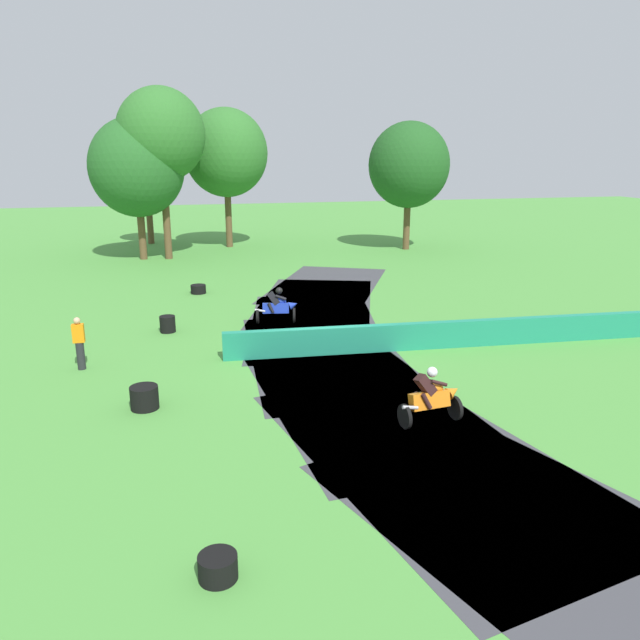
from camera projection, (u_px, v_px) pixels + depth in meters
The scene contains 15 objects.
ground_plane at pixel (323, 354), 19.82m from camera, with size 120.00×120.00×0.00m, color #4C933D.
track_asphalt at pixel (353, 352), 19.99m from camera, with size 9.68×31.44×0.01m.
safety_barrier at pixel (493, 332), 20.71m from camera, with size 0.30×18.29×0.90m, color #1E8466.
motorcycle_lead_blue at pixel (278, 306), 23.29m from camera, with size 1.71×0.96×1.43m.
motorcycle_chase_orange at pixel (432, 397), 14.72m from camera, with size 1.67×0.91×1.43m.
tire_stack_near at pixel (198, 289), 28.28m from camera, with size 0.70×0.70×0.40m.
tire_stack_mid_a at pixel (168, 324), 22.19m from camera, with size 0.56×0.56×0.60m.
tire_stack_mid_b at pixel (144, 398), 15.57m from camera, with size 0.72×0.72×0.60m.
tire_stack_far at pixel (218, 567), 9.37m from camera, with size 0.62×0.62×0.40m.
track_marshal at pixel (79, 343), 18.26m from camera, with size 0.34×0.24×1.63m.
tree_far_left at pixel (161, 135), 35.55m from camera, with size 5.16×5.16×10.07m.
tree_far_right at pixel (409, 165), 39.68m from camera, with size 5.28×5.28×8.31m.
tree_mid_rise at pixel (146, 174), 42.41m from camera, with size 3.66×3.66×6.85m.
tree_behind_barrier at pixel (226, 153), 40.52m from camera, with size 5.55×5.55×9.22m.
tree_distant at pixel (137, 167), 35.87m from camera, with size 5.55×5.55×8.40m.
Camera 1 is at (-4.52, -18.25, 6.39)m, focal length 34.11 mm.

